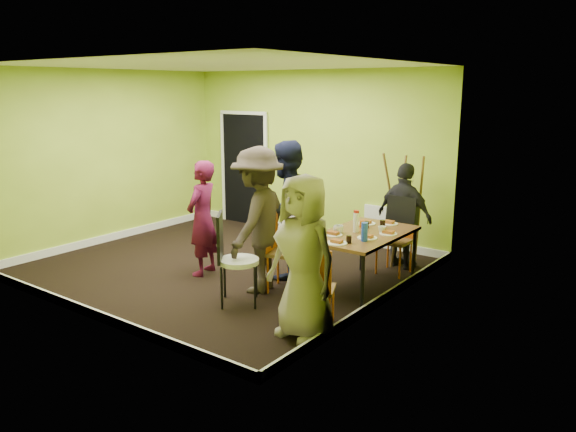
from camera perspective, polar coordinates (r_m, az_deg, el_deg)
name	(u,v)px	position (r m, az deg, el deg)	size (l,w,h in m)	color
ground	(224,267)	(8.14, -6.52, -5.12)	(5.00, 5.00, 0.00)	black
room_walls	(223,198)	(7.93, -6.61, 1.79)	(5.04, 4.54, 2.82)	#89A52A
dining_table	(363,237)	(7.04, 7.60, -2.12)	(0.90, 1.50, 0.75)	black
chair_left_far	(302,240)	(7.49, 1.42, -2.45)	(0.50, 0.50, 0.93)	orange
chair_left_near	(280,244)	(7.03, -0.82, -2.88)	(0.55, 0.55, 1.06)	orange
chair_back_end	(401,219)	(7.90, 11.39, -0.30)	(0.43, 0.50, 1.04)	orange
chair_front_end	(316,284)	(5.93, 2.85, -6.87)	(0.49, 0.49, 0.90)	orange
chair_bentwood	(232,254)	(6.61, -5.69, -3.89)	(0.60, 0.59, 1.09)	black
easel	(404,210)	(8.22, 11.66, 0.61)	(0.64, 0.60, 1.61)	brown
plate_near_left	(366,223)	(7.48, 7.91, -0.76)	(0.26, 0.26, 0.01)	white
plate_near_right	(333,235)	(6.87, 4.62, -1.91)	(0.23, 0.23, 0.01)	white
plate_far_back	(389,224)	(7.52, 10.20, -0.77)	(0.24, 0.24, 0.01)	white
plate_far_front	(337,243)	(6.51, 4.97, -2.75)	(0.25, 0.25, 0.01)	white
plate_wall_back	(388,234)	(7.00, 10.15, -1.79)	(0.22, 0.22, 0.01)	white
plate_wall_front	(367,238)	(6.77, 8.05, -2.21)	(0.24, 0.24, 0.01)	white
thermos	(356,222)	(7.02, 6.93, -0.65)	(0.07, 0.07, 0.25)	white
blue_bottle	(365,232)	(6.62, 7.78, -1.61)	(0.08, 0.08, 0.22)	blue
orange_bottle	(361,224)	(7.26, 7.39, -0.84)	(0.03, 0.03, 0.09)	orange
glass_mid	(366,225)	(7.26, 7.98, -0.87)	(0.06, 0.06, 0.09)	black
glass_back	(383,224)	(7.28, 9.58, -0.82)	(0.07, 0.07, 0.11)	black
glass_front	(349,239)	(6.53, 6.20, -2.37)	(0.06, 0.06, 0.09)	black
cup_a	(338,229)	(6.95, 5.15, -1.36)	(0.13, 0.13, 0.10)	white
cup_b	(382,230)	(7.02, 9.51, -1.39)	(0.10, 0.10, 0.09)	white
person_standing	(202,218)	(7.67, -8.69, -0.23)	(0.57, 0.38, 1.57)	#500D2B
person_left_far	(286,210)	(7.45, -0.23, 0.61)	(0.90, 0.70, 1.84)	black
person_left_near	(258,220)	(6.94, -3.07, -0.43)	(1.17, 0.68, 1.82)	#312820
person_back_end	(404,216)	(8.03, 11.75, -0.01)	(0.88, 0.36, 1.50)	black
person_front_end	(303,257)	(5.65, 1.57, -4.20)	(0.83, 0.54, 1.69)	gray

